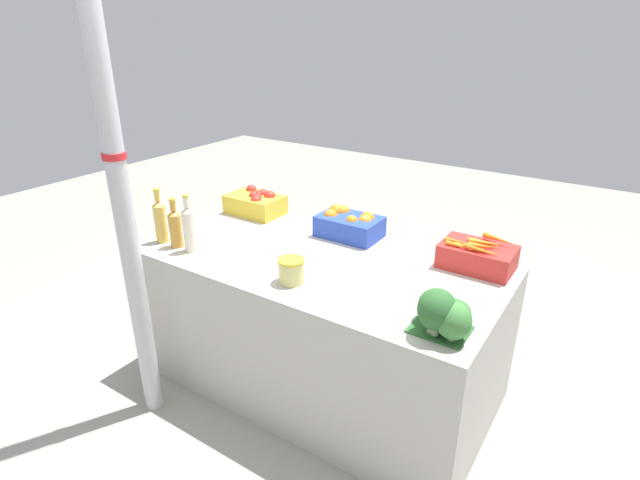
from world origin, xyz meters
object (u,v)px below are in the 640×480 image
at_px(carrot_crate, 477,256).
at_px(juice_bottle_amber, 175,227).
at_px(apple_crate, 256,203).
at_px(juice_bottle_cloudy, 189,228).
at_px(broccoli_pile, 442,312).
at_px(support_pole, 118,177).
at_px(juice_bottle_golden, 160,220).
at_px(orange_crate, 349,224).
at_px(pickle_jar, 291,271).

distance_m(carrot_crate, juice_bottle_amber, 1.55).
distance_m(apple_crate, carrot_crate, 1.40).
bearing_deg(juice_bottle_amber, juice_bottle_cloudy, 0.00).
relative_size(carrot_crate, juice_bottle_cloudy, 1.12).
bearing_deg(broccoli_pile, carrot_crate, 95.41).
relative_size(apple_crate, broccoli_pile, 1.41).
relative_size(support_pole, apple_crate, 7.28).
xyz_separation_m(juice_bottle_golden, juice_bottle_amber, (0.12, 0.00, -0.02)).
xyz_separation_m(orange_crate, juice_bottle_amber, (-0.69, -0.63, 0.04)).
xyz_separation_m(orange_crate, juice_bottle_cloudy, (-0.59, -0.63, 0.06)).
bearing_deg(apple_crate, support_pole, -85.75).
bearing_deg(juice_bottle_golden, support_pole, -59.34).
bearing_deg(apple_crate, juice_bottle_golden, -102.18).
relative_size(support_pole, juice_bottle_amber, 9.28).
height_order(carrot_crate, juice_bottle_golden, juice_bottle_golden).
bearing_deg(broccoli_pile, pickle_jar, 178.45).
bearing_deg(apple_crate, broccoli_pile, -23.67).
bearing_deg(juice_bottle_cloudy, juice_bottle_amber, 180.00).
distance_m(apple_crate, juice_bottle_golden, 0.65).
xyz_separation_m(juice_bottle_amber, juice_bottle_cloudy, (0.11, 0.00, 0.02)).
bearing_deg(carrot_crate, apple_crate, 179.79).
distance_m(carrot_crate, juice_bottle_cloudy, 1.45).
bearing_deg(support_pole, apple_crate, 94.25).
bearing_deg(orange_crate, support_pole, -121.33).
relative_size(juice_bottle_golden, juice_bottle_cloudy, 0.98).
xyz_separation_m(juice_bottle_cloudy, pickle_jar, (0.65, 0.01, -0.07)).
distance_m(juice_bottle_amber, pickle_jar, 0.75).
relative_size(orange_crate, carrot_crate, 1.00).
distance_m(orange_crate, carrot_crate, 0.73).
xyz_separation_m(apple_crate, juice_bottle_cloudy, (0.09, -0.63, 0.06)).
bearing_deg(carrot_crate, juice_bottle_cloudy, -154.56).
bearing_deg(support_pole, carrot_crate, 36.40).
bearing_deg(orange_crate, apple_crate, -179.89).
bearing_deg(carrot_crate, juice_bottle_golden, -157.85).
relative_size(apple_crate, juice_bottle_cloudy, 1.12).
distance_m(broccoli_pile, juice_bottle_cloudy, 1.37).
relative_size(juice_bottle_cloudy, pickle_jar, 2.48).
distance_m(orange_crate, juice_bottle_golden, 1.03).
height_order(juice_bottle_golden, juice_bottle_amber, juice_bottle_golden).
bearing_deg(juice_bottle_golden, broccoli_pile, -0.34).
distance_m(broccoli_pile, juice_bottle_golden, 1.59).
bearing_deg(pickle_jar, support_pole, -151.18).
bearing_deg(carrot_crate, pickle_jar, -137.31).
relative_size(orange_crate, juice_bottle_amber, 1.27).
bearing_deg(broccoli_pile, apple_crate, 156.33).
bearing_deg(juice_bottle_cloudy, pickle_jar, 0.89).
height_order(apple_crate, juice_bottle_golden, juice_bottle_golden).
bearing_deg(support_pole, broccoli_pile, 13.91).
bearing_deg(juice_bottle_golden, juice_bottle_amber, 0.00).
xyz_separation_m(support_pole, carrot_crate, (1.32, 0.98, -0.42)).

